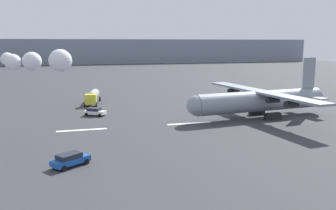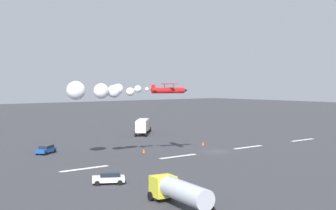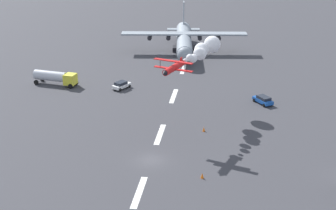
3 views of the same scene
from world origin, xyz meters
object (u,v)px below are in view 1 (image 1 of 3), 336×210
(stunt_biplane_red, at_px, (26,61))
(airport_staff_sedan, at_px, (95,112))
(followme_car_yellow, at_px, (70,159))
(fuel_tanker_truck, at_px, (93,96))
(cargo_transport_plane, at_px, (256,100))

(stunt_biplane_red, distance_m, airport_staff_sedan, 22.51)
(stunt_biplane_red, relative_size, followme_car_yellow, 4.42)
(fuel_tanker_truck, bearing_deg, followme_car_yellow, -97.02)
(stunt_biplane_red, xyz_separation_m, airport_staff_sedan, (9.99, 17.13, -10.64))
(stunt_biplane_red, height_order, fuel_tanker_truck, stunt_biplane_red)
(stunt_biplane_red, relative_size, fuel_tanker_truck, 2.10)
(fuel_tanker_truck, xyz_separation_m, followme_car_yellow, (-5.28, -42.88, -0.93))
(stunt_biplane_red, bearing_deg, fuel_tanker_truck, 71.44)
(stunt_biplane_red, xyz_separation_m, fuel_tanker_truck, (10.53, 31.35, -9.71))
(fuel_tanker_truck, bearing_deg, airport_staff_sedan, -92.18)
(stunt_biplane_red, bearing_deg, airport_staff_sedan, 59.76)
(cargo_transport_plane, bearing_deg, followme_car_yellow, -150.86)
(airport_staff_sedan, bearing_deg, stunt_biplane_red, -120.24)
(followme_car_yellow, bearing_deg, airport_staff_sedan, 80.61)
(cargo_transport_plane, distance_m, followme_car_yellow, 38.57)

